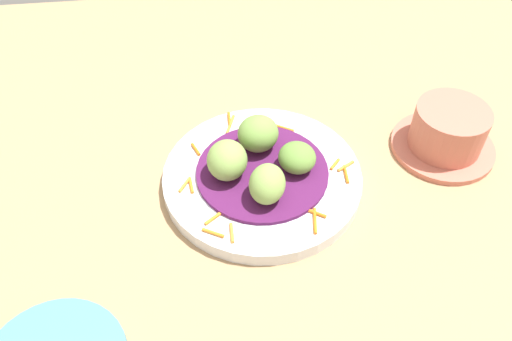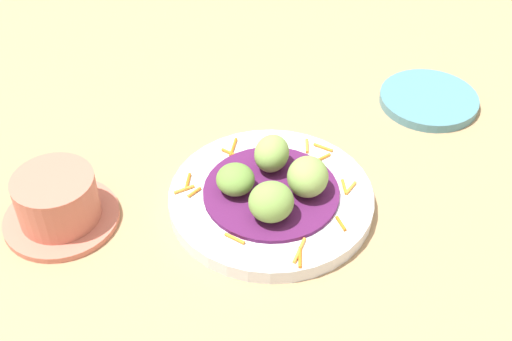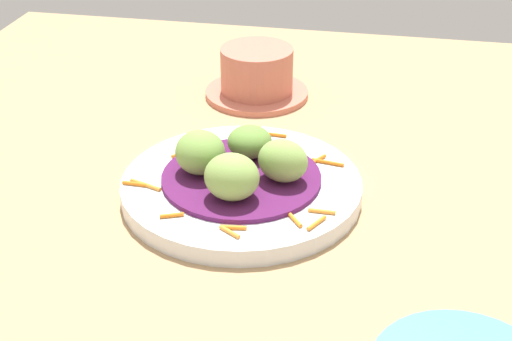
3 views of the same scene
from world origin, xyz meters
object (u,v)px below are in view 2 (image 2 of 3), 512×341
(main_plate, at_px, (271,199))
(guac_scoop_left, at_px, (308,177))
(guac_scoop_center, at_px, (272,153))
(terracotta_bowl, at_px, (58,202))
(side_plate_small, at_px, (429,100))
(guac_scoop_right, at_px, (235,179))
(guac_scoop_back, at_px, (271,202))

(main_plate, bearing_deg, guac_scoop_left, -89.97)
(guac_scoop_center, relative_size, terracotta_bowl, 0.38)
(main_plate, distance_m, guac_scoop_center, 0.06)
(guac_scoop_left, relative_size, side_plate_small, 0.38)
(guac_scoop_right, xyz_separation_m, terracotta_bowl, (-0.03, 0.21, -0.01))
(guac_scoop_back, relative_size, terracotta_bowl, 0.39)
(guac_scoop_center, bearing_deg, terracotta_bowl, 106.91)
(guac_scoop_left, height_order, terracotta_bowl, guac_scoop_left)
(guac_scoop_center, relative_size, guac_scoop_back, 0.98)
(guac_scoop_right, distance_m, guac_scoop_back, 0.06)
(guac_scoop_center, bearing_deg, side_plate_small, -52.75)
(guac_scoop_back, bearing_deg, main_plate, 0.03)
(guac_scoop_right, height_order, guac_scoop_back, guac_scoop_back)
(main_plate, height_order, guac_scoop_left, guac_scoop_left)
(guac_scoop_right, bearing_deg, guac_scoop_center, -44.97)
(guac_scoop_right, distance_m, terracotta_bowl, 0.21)
(guac_scoop_right, xyz_separation_m, guac_scoop_back, (-0.04, -0.04, 0.01))
(terracotta_bowl, bearing_deg, side_plate_small, -62.45)
(guac_scoop_left, bearing_deg, side_plate_small, -40.56)
(terracotta_bowl, bearing_deg, guac_scoop_right, -80.93)
(main_plate, relative_size, guac_scoop_center, 4.80)
(guac_scoop_left, distance_m, side_plate_small, 0.29)
(side_plate_small, bearing_deg, main_plate, 133.49)
(main_plate, height_order, side_plate_small, main_plate)
(side_plate_small, height_order, terracotta_bowl, terracotta_bowl)
(guac_scoop_left, height_order, guac_scoop_back, guac_scoop_left)
(guac_scoop_back, xyz_separation_m, side_plate_small, (0.26, -0.23, -0.04))
(main_plate, xyz_separation_m, terracotta_bowl, (-0.03, 0.25, 0.02))
(side_plate_small, bearing_deg, guac_scoop_right, 128.61)
(main_plate, bearing_deg, guac_scoop_back, -179.97)
(guac_scoop_left, relative_size, terracotta_bowl, 0.40)
(terracotta_bowl, bearing_deg, guac_scoop_back, -92.24)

